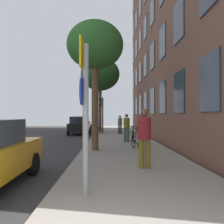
# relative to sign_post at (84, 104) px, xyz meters

# --- Properties ---
(ground_plane) EXTENTS (41.80, 41.80, 0.00)m
(ground_plane) POSITION_rel_sign_post_xyz_m (-2.17, 12.44, -1.95)
(ground_plane) COLOR #332D28
(road_asphalt) EXTENTS (7.00, 38.00, 0.01)m
(road_asphalt) POSITION_rel_sign_post_xyz_m (-4.27, 12.44, -1.95)
(road_asphalt) COLOR #2D2D30
(road_asphalt) RESTS_ON ground
(sidewalk) EXTENTS (4.20, 38.00, 0.12)m
(sidewalk) POSITION_rel_sign_post_xyz_m (1.33, 12.44, -1.89)
(sidewalk) COLOR gray
(sidewalk) RESTS_ON ground
(sign_post) EXTENTS (0.16, 0.60, 3.14)m
(sign_post) POSITION_rel_sign_post_xyz_m (0.00, 0.00, 0.00)
(sign_post) COLOR gray
(sign_post) RESTS_ON sidewalk
(traffic_light) EXTENTS (0.43, 0.24, 3.27)m
(traffic_light) POSITION_rel_sign_post_xyz_m (-0.13, 16.85, 0.42)
(traffic_light) COLOR black
(traffic_light) RESTS_ON sidewalk
(tree_near) EXTENTS (2.65, 2.65, 6.03)m
(tree_near) POSITION_rel_sign_post_xyz_m (-0.13, 6.24, 3.00)
(tree_near) COLOR brown
(tree_near) RESTS_ON sidewalk
(tree_far) EXTENTS (3.75, 3.75, 7.21)m
(tree_far) POSITION_rel_sign_post_xyz_m (-0.29, 17.97, 3.76)
(tree_far) COLOR brown
(tree_far) RESTS_ON sidewalk
(bicycle_0) EXTENTS (0.42, 1.75, 0.95)m
(bicycle_0) POSITION_rel_sign_post_xyz_m (1.81, 4.61, -1.46)
(bicycle_0) COLOR black
(bicycle_0) RESTS_ON sidewalk
(bicycle_1) EXTENTS (0.46, 1.62, 0.90)m
(bicycle_1) POSITION_rel_sign_post_xyz_m (1.82, 6.39, -1.48)
(bicycle_1) COLOR black
(bicycle_1) RESTS_ON sidewalk
(bicycle_2) EXTENTS (0.42, 1.76, 0.96)m
(bicycle_2) POSITION_rel_sign_post_xyz_m (2.06, 8.19, -1.45)
(bicycle_2) COLOR black
(bicycle_2) RESTS_ON sidewalk
(bicycle_3) EXTENTS (0.46, 1.69, 0.96)m
(bicycle_3) POSITION_rel_sign_post_xyz_m (2.05, 10.12, -1.46)
(bicycle_3) COLOR black
(bicycle_3) RESTS_ON sidewalk
(pedestrian_0) EXTENTS (0.56, 0.56, 1.81)m
(pedestrian_0) POSITION_rel_sign_post_xyz_m (1.59, 2.45, -0.80)
(pedestrian_0) COLOR olive
(pedestrian_0) RESTS_ON sidewalk
(pedestrian_1) EXTENTS (0.40, 0.40, 1.71)m
(pedestrian_1) POSITION_rel_sign_post_xyz_m (1.61, 9.58, -0.85)
(pedestrian_1) COLOR #33594C
(pedestrian_1) RESTS_ON sidewalk
(pedestrian_2) EXTENTS (0.50, 0.50, 1.62)m
(pedestrian_2) POSITION_rel_sign_post_xyz_m (1.52, 15.89, -0.91)
(pedestrian_2) COLOR #26262D
(pedestrian_2) RESTS_ON sidewalk
(car_1) EXTENTS (1.88, 4.00, 1.62)m
(car_1) POSITION_rel_sign_post_xyz_m (-2.12, 16.75, -1.11)
(car_1) COLOR black
(car_1) RESTS_ON road_asphalt
(car_2) EXTENTS (2.00, 4.52, 1.62)m
(car_2) POSITION_rel_sign_post_xyz_m (-2.48, 22.33, -1.11)
(car_2) COLOR red
(car_2) RESTS_ON road_asphalt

